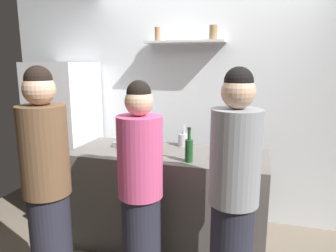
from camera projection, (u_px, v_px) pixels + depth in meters
back_wall_assembly at (205, 104)px, 3.48m from camera, size 4.80×0.32×2.60m
refrigerator at (66, 139)px, 3.63m from camera, size 0.62×0.68×1.77m
counter at (168, 199)px, 2.99m from camera, size 1.82×0.73×0.94m
baking_pan at (133, 143)px, 3.11m from camera, size 0.34×0.24×0.05m
utensil_holder at (183, 140)px, 3.10m from camera, size 0.10×0.10×0.22m
wine_bottle_dark_glass at (248, 152)px, 2.45m from camera, size 0.08×0.08×0.35m
wine_bottle_green_glass at (189, 149)px, 2.59m from camera, size 0.07×0.07×0.30m
water_bottle_plastic at (156, 145)px, 2.77m from camera, size 0.09×0.09×0.22m
person_brown_jacket at (47, 187)px, 2.25m from camera, size 0.34×0.34×1.74m
person_pink_top at (141, 191)px, 2.34m from camera, size 0.34×0.34×1.64m
person_grey_hoodie at (233, 196)px, 2.11m from camera, size 0.34×0.34×1.74m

